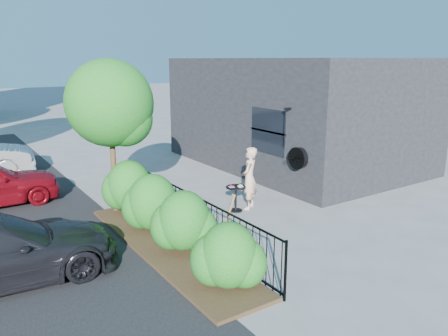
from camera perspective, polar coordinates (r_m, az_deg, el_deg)
ground at (r=10.71m, az=3.26°, el=-7.72°), size 120.00×120.00×0.00m
shop_building at (r=17.05m, az=9.11°, el=7.24°), size 6.22×9.00×4.00m
fence at (r=9.74m, az=-3.82°, el=-6.48°), size 0.05×6.05×1.10m
planting_bed at (r=9.63m, az=-7.43°, el=-10.15°), size 1.30×6.00×0.08m
shrubs at (r=9.51m, az=-7.29°, el=-6.18°), size 1.10×5.60×1.24m
patio_tree at (r=11.40m, az=-14.28°, el=7.54°), size 2.20×2.20×3.94m
cafe_table at (r=11.65m, az=1.56°, el=-3.44°), size 0.54×0.54×0.73m
woman at (r=11.76m, az=3.33°, el=-1.35°), size 0.74×0.71×1.70m
shovel at (r=9.19m, az=0.19°, el=-7.72°), size 0.45×0.17×1.28m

